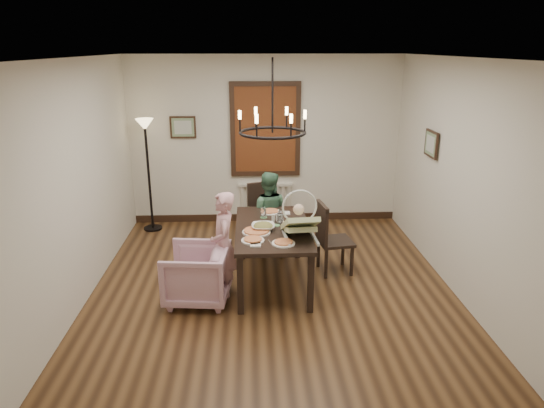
{
  "coord_description": "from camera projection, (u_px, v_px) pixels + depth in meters",
  "views": [
    {
      "loc": [
        -0.26,
        -5.51,
        2.93
      ],
      "look_at": [
        0.0,
        0.2,
        1.05
      ],
      "focal_mm": 32.0,
      "sensor_mm": 36.0,
      "label": 1
    }
  ],
  "objects": [
    {
      "name": "picture_right",
      "position": [
        431.0,
        144.0,
        6.59
      ],
      "size": [
        0.03,
        0.42,
        0.36
      ],
      "primitive_type": "cube",
      "rotation": [
        0.0,
        0.0,
        1.57
      ],
      "color": "black",
      "rests_on": "room_shell"
    },
    {
      "name": "floor_lamp",
      "position": [
        149.0,
        177.0,
        7.83
      ],
      "size": [
        0.3,
        0.3,
        1.8
      ],
      "primitive_type": null,
      "color": "black",
      "rests_on": "room_shell"
    },
    {
      "name": "pizza_platter",
      "position": [
        256.0,
        231.0,
        5.86
      ],
      "size": [
        0.35,
        0.35,
        0.04
      ],
      "primitive_type": "cylinder",
      "color": "tan",
      "rests_on": "dining_table"
    },
    {
      "name": "baby_bouncer",
      "position": [
        300.0,
        222.0,
        5.66
      ],
      "size": [
        0.48,
        0.64,
        0.4
      ],
      "primitive_type": null,
      "rotation": [
        0.0,
        0.0,
        0.08
      ],
      "color": "#BDCB8C",
      "rests_on": "dining_table"
    },
    {
      "name": "picture_back",
      "position": [
        183.0,
        127.0,
        7.92
      ],
      "size": [
        0.42,
        0.03,
        0.36
      ],
      "primitive_type": "cube",
      "color": "black",
      "rests_on": "room_shell"
    },
    {
      "name": "chair_right",
      "position": [
        336.0,
        237.0,
        6.45
      ],
      "size": [
        0.49,
        0.49,
        0.98
      ],
      "primitive_type": null,
      "rotation": [
        0.0,
        0.0,
        1.72
      ],
      "color": "black",
      "rests_on": "room_shell"
    },
    {
      "name": "chair_far",
      "position": [
        266.0,
        217.0,
        7.21
      ],
      "size": [
        0.55,
        0.55,
        0.99
      ],
      "primitive_type": null,
      "rotation": [
        0.0,
        0.0,
        0.31
      ],
      "color": "black",
      "rests_on": "room_shell"
    },
    {
      "name": "radiator",
      "position": [
        266.0,
        201.0,
        8.4
      ],
      "size": [
        0.92,
        0.12,
        0.62
      ],
      "primitive_type": null,
      "color": "silver",
      "rests_on": "room_shell"
    },
    {
      "name": "elderly_woman",
      "position": [
        224.0,
        253.0,
        5.85
      ],
      "size": [
        0.3,
        0.42,
        1.08
      ],
      "primitive_type": "imported",
      "rotation": [
        0.0,
        0.0,
        -1.46
      ],
      "color": "#CE9197",
      "rests_on": "room_shell"
    },
    {
      "name": "chandelier",
      "position": [
        272.0,
        133.0,
        5.69
      ],
      "size": [
        0.8,
        0.8,
        0.04
      ],
      "primitive_type": "torus",
      "color": "black",
      "rests_on": "room_shell"
    },
    {
      "name": "armchair",
      "position": [
        197.0,
        274.0,
        5.75
      ],
      "size": [
        0.82,
        0.8,
        0.68
      ],
      "primitive_type": "imported",
      "rotation": [
        0.0,
        0.0,
        -1.67
      ],
      "color": "#D4A2B9",
      "rests_on": "room_shell"
    },
    {
      "name": "window_blinds",
      "position": [
        265.0,
        130.0,
        7.99
      ],
      "size": [
        1.0,
        0.03,
        1.4
      ],
      "primitive_type": "cube",
      "color": "brown",
      "rests_on": "room_shell"
    },
    {
      "name": "salad_bowl",
      "position": [
        263.0,
        227.0,
        5.95
      ],
      "size": [
        0.35,
        0.35,
        0.09
      ],
      "primitive_type": "imported",
      "color": "white",
      "rests_on": "dining_table"
    },
    {
      "name": "drinking_glass",
      "position": [
        280.0,
        219.0,
        6.14
      ],
      "size": [
        0.07,
        0.07,
        0.14
      ],
      "primitive_type": "cylinder",
      "color": "silver",
      "rests_on": "dining_table"
    },
    {
      "name": "room_shell",
      "position": [
        271.0,
        173.0,
        6.06
      ],
      "size": [
        4.51,
        5.0,
        2.81
      ],
      "color": "brown",
      "rests_on": "ground"
    },
    {
      "name": "seated_man",
      "position": [
        268.0,
        221.0,
        7.0
      ],
      "size": [
        0.56,
        0.46,
        1.03
      ],
      "primitive_type": "imported",
      "rotation": [
        0.0,
        0.0,
        2.99
      ],
      "color": "#416D50",
      "rests_on": "room_shell"
    },
    {
      "name": "dining_table",
      "position": [
        272.0,
        233.0,
        6.08
      ],
      "size": [
        0.92,
        1.63,
        0.76
      ],
      "rotation": [
        0.0,
        0.0,
        -0.0
      ],
      "color": "black",
      "rests_on": "room_shell"
    }
  ]
}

